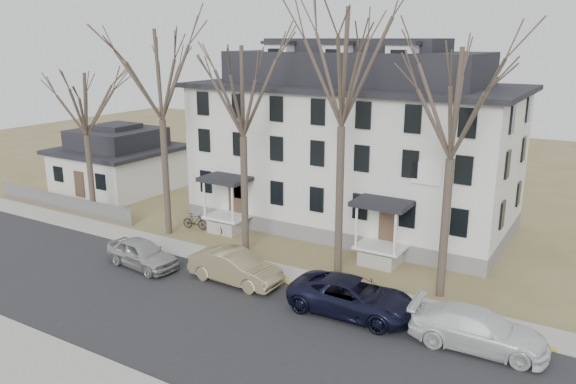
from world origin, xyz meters
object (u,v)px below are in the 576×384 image
Objects in this scene: bicycle_right at (195,222)px; car_white at (478,330)px; small_house at (119,162)px; tree_mid_left at (242,85)px; car_navy at (353,298)px; bicycle_left at (217,226)px; tree_center at (343,59)px; tree_bungalow at (83,100)px; tree_mid_right at (455,96)px; car_silver at (142,254)px; car_tan at (235,268)px; boarding_house at (353,144)px; tree_far_left at (159,68)px.

car_white is at bearing -116.56° from bicycle_right.
tree_mid_left is at bearing -20.03° from small_house.
bicycle_left is (-12.10, 5.63, -0.38)m from car_navy.
tree_center reaches higher than tree_bungalow.
tree_mid_right is 17.98m from car_silver.
tree_mid_right is at bearing -65.98° from car_tan.
boarding_house reaches higher than bicycle_right.
car_navy reaches higher than bicycle_left.
tree_bungalow is 23.21m from car_navy.
tree_far_left is 17.52m from tree_mid_right.
car_tan is (-0.87, -12.08, -4.56)m from boarding_house.
tree_bungalow is 28.43m from car_white.
bicycle_left is at bearing 153.77° from tree_mid_left.
car_white is 19.93m from bicycle_right.
bicycle_right reaches higher than bicycle_left.
tree_far_left is at bearing 75.31° from car_white.
tree_mid_left reaches higher than car_navy.
boarding_house is at bearing 27.01° from tree_bungalow.
tree_center reaches higher than tree_far_left.
car_silver is (9.63, -4.92, -7.35)m from tree_bungalow.
tree_center reaches higher than car_tan.
tree_bungalow is at bearing 180.00° from tree_mid_right.
tree_bungalow is at bearing 78.15° from car_white.
tree_far_left is 1.27× the size of tree_bungalow.
boarding_house is 1.63× the size of tree_mid_right.
boarding_house reaches higher than bicycle_left.
car_white is at bearing -18.10° from small_house.
small_house reaches higher than car_navy.
car_silver is (-14.87, -4.92, -8.83)m from tree_mid_right.
small_house is 1.93× the size of car_silver.
small_house is at bearing 67.01° from car_navy.
bicycle_left is 0.92× the size of bicycle_right.
bicycle_right is at bearing -21.76° from small_house.
tree_mid_right reaches higher than car_silver.
small_house is 21.69m from car_tan.
tree_bungalow is at bearing -57.16° from small_house.
car_white is at bearing -89.02° from car_tan.
tree_mid_left is 10.66m from car_silver.
bicycle_left is at bearing -134.81° from boarding_house.
car_navy is 3.32× the size of bicycle_right.
bicycle_right is at bearing 172.69° from tree_center.
tree_mid_left is 10.46m from bicycle_right.
car_navy is at bearing -21.55° from small_house.
tree_mid_left is at bearing 0.00° from tree_far_left.
small_house is 14.42m from bicycle_left.
car_navy is 14.69m from bicycle_right.
tree_center is 14.33m from bicycle_left.
tree_far_left reaches higher than car_silver.
tree_bungalow is at bearing 180.00° from tree_far_left.
bicycle_right is at bearing 130.57° from bicycle_left.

